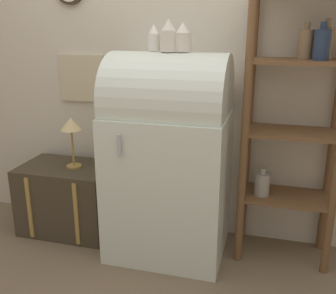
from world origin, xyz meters
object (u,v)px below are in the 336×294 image
at_px(vase_center, 169,37).
at_px(desk_lamp, 71,128).
at_px(suitcase_trunk, 68,198).
at_px(vase_left, 154,39).
at_px(vase_right, 183,38).
at_px(refrigerator, 169,155).

relative_size(vase_center, desk_lamp, 0.52).
height_order(suitcase_trunk, vase_left, vase_left).
bearing_deg(vase_right, vase_left, 175.64).
xyz_separation_m(vase_right, desk_lamp, (-0.83, 0.05, -0.63)).
xyz_separation_m(suitcase_trunk, desk_lamp, (0.07, -0.00, 0.56)).
xyz_separation_m(refrigerator, suitcase_trunk, (-0.82, 0.06, -0.44)).
relative_size(refrigerator, vase_left, 8.34).
height_order(suitcase_trunk, vase_center, vase_center).
height_order(refrigerator, vase_right, vase_right).
relative_size(suitcase_trunk, vase_left, 4.15).
bearing_deg(desk_lamp, refrigerator, -4.18).
bearing_deg(vase_left, refrigerator, -8.49).
bearing_deg(vase_center, vase_left, 163.73).
bearing_deg(suitcase_trunk, vase_center, -5.03).
bearing_deg(refrigerator, vase_center, -83.00).
bearing_deg(vase_left, vase_right, -4.36).
bearing_deg(suitcase_trunk, refrigerator, -3.97).
height_order(vase_left, vase_right, vase_right).
relative_size(suitcase_trunk, vase_center, 3.51).
height_order(refrigerator, suitcase_trunk, refrigerator).
distance_m(vase_left, desk_lamp, 0.90).
xyz_separation_m(suitcase_trunk, vase_left, (0.71, -0.04, 1.19)).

